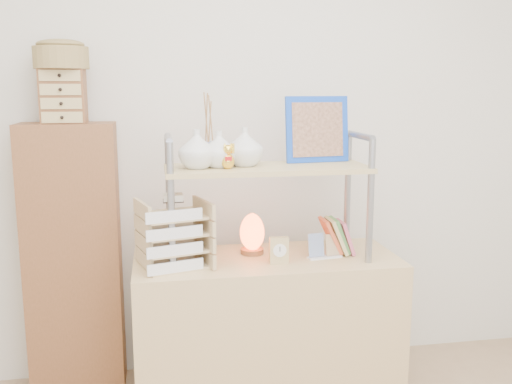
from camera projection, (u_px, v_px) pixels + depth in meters
room_shell at (322, 25)px, 1.65m from camera, size 3.42×3.41×2.61m
desk at (267, 335)px, 2.67m from camera, size 1.20×0.50×0.75m
cabinet at (74, 260)px, 2.82m from camera, size 0.45×0.24×1.35m
hutch at (251, 161)px, 2.52m from camera, size 0.90×0.34×0.73m
letter_tray at (174, 238)px, 2.45m from camera, size 0.32×0.31×0.32m
salt_lamp at (252, 233)px, 2.65m from camera, size 0.13×0.12×0.19m
desk_clock at (279, 250)px, 2.51m from camera, size 0.09×0.04×0.12m
postcard_stand at (324, 251)px, 2.60m from camera, size 0.17×0.07×0.11m
drawer_chest at (63, 96)px, 2.65m from camera, size 0.20×0.16×0.25m
woven_basket at (61, 58)px, 2.62m from camera, size 0.25×0.25×0.10m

